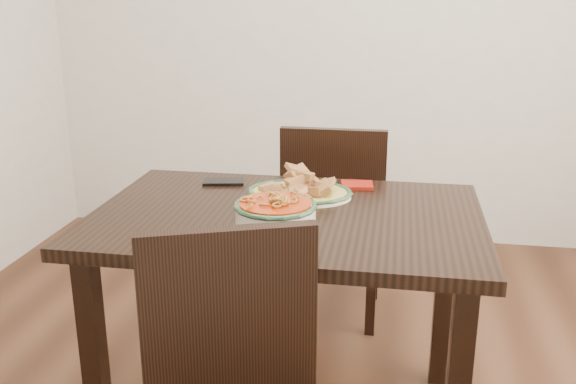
% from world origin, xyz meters
% --- Properties ---
extents(wall_back, '(3.50, 0.10, 2.60)m').
position_xyz_m(wall_back, '(0.00, 1.75, 1.30)').
color(wall_back, beige).
rests_on(wall_back, ground).
extents(dining_table, '(1.19, 0.80, 0.75)m').
position_xyz_m(dining_table, '(-0.06, -0.02, 0.65)').
color(dining_table, black).
rests_on(dining_table, ground).
extents(chair_far, '(0.42, 0.42, 0.89)m').
position_xyz_m(chair_far, '(0.02, 0.69, 0.50)').
color(chair_far, black).
rests_on(chair_far, ground).
extents(fish_plate, '(0.34, 0.27, 0.11)m').
position_xyz_m(fish_plate, '(-0.05, 0.14, 0.79)').
color(fish_plate, '#F2E9CC').
rests_on(fish_plate, dining_table).
extents(noodle_bowl, '(0.25, 0.25, 0.08)m').
position_xyz_m(noodle_bowl, '(-0.08, -0.13, 0.79)').
color(noodle_bowl, beige).
rests_on(noodle_bowl, dining_table).
extents(smartphone, '(0.16, 0.10, 0.01)m').
position_xyz_m(smartphone, '(-0.34, 0.25, 0.76)').
color(smartphone, black).
rests_on(smartphone, dining_table).
extents(napkin, '(0.12, 0.10, 0.01)m').
position_xyz_m(napkin, '(0.13, 0.28, 0.76)').
color(napkin, maroon).
rests_on(napkin, dining_table).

